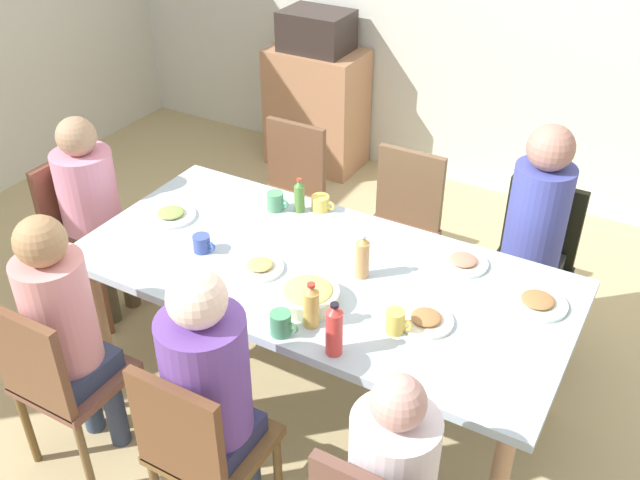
# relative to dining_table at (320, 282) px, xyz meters

# --- Properties ---
(ground_plane) EXTENTS (7.29, 7.29, 0.00)m
(ground_plane) POSITION_rel_dining_table_xyz_m (0.00, 0.00, -0.69)
(ground_plane) COLOR tan
(wall_back) EXTENTS (6.31, 0.12, 2.60)m
(wall_back) POSITION_rel_dining_table_xyz_m (0.00, 2.46, 0.61)
(wall_back) COLOR silver
(wall_back) RESTS_ON ground_plane
(dining_table) EXTENTS (2.18, 1.03, 0.76)m
(dining_table) POSITION_rel_dining_table_xyz_m (0.00, 0.00, 0.00)
(dining_table) COLOR #AAC0CE
(dining_table) RESTS_ON ground_plane
(chair_0) EXTENTS (0.40, 0.40, 0.90)m
(chair_0) POSITION_rel_dining_table_xyz_m (-0.73, 0.90, -0.18)
(chair_0) COLOR brown
(chair_0) RESTS_ON ground_plane
(chair_2) EXTENTS (0.40, 0.40, 0.90)m
(chair_2) POSITION_rel_dining_table_xyz_m (-0.73, -0.90, -0.18)
(chair_2) COLOR brown
(chair_2) RESTS_ON ground_plane
(person_2) EXTENTS (0.30, 0.30, 1.23)m
(person_2) POSITION_rel_dining_table_xyz_m (-0.73, -0.80, 0.04)
(person_2) COLOR #2D3D55
(person_2) RESTS_ON ground_plane
(chair_3) EXTENTS (0.40, 0.40, 0.90)m
(chair_3) POSITION_rel_dining_table_xyz_m (0.73, 0.90, -0.18)
(chair_3) COLOR black
(chair_3) RESTS_ON ground_plane
(person_3) EXTENTS (0.30, 0.30, 1.28)m
(person_3) POSITION_rel_dining_table_xyz_m (0.73, 0.80, 0.08)
(person_3) COLOR #463A39
(person_3) RESTS_ON ground_plane
(chair_4) EXTENTS (0.40, 0.40, 0.90)m
(chair_4) POSITION_rel_dining_table_xyz_m (0.00, -0.90, -0.18)
(chair_4) COLOR brown
(chair_4) RESTS_ON ground_plane
(person_4) EXTENTS (0.31, 0.31, 1.25)m
(person_4) POSITION_rel_dining_table_xyz_m (0.00, -0.81, 0.06)
(person_4) COLOR #272D4A
(person_4) RESTS_ON ground_plane
(chair_5) EXTENTS (0.40, 0.40, 0.90)m
(chair_5) POSITION_rel_dining_table_xyz_m (-1.47, 0.00, -0.18)
(chair_5) COLOR brown
(chair_5) RESTS_ON ground_plane
(person_5) EXTENTS (0.31, 0.31, 1.17)m
(person_5) POSITION_rel_dining_table_xyz_m (-1.38, 0.00, 0.02)
(person_5) COLOR brown
(person_5) RESTS_ON ground_plane
(chair_6) EXTENTS (0.40, 0.40, 0.90)m
(chair_6) POSITION_rel_dining_table_xyz_m (0.00, 0.90, -0.18)
(chair_6) COLOR brown
(chair_6) RESTS_ON ground_plane
(plate_0) EXTENTS (0.21, 0.21, 0.04)m
(plate_0) POSITION_rel_dining_table_xyz_m (-0.23, -0.14, 0.09)
(plate_0) COLOR silver
(plate_0) RESTS_ON dining_table
(plate_1) EXTENTS (0.22, 0.22, 0.04)m
(plate_1) POSITION_rel_dining_table_xyz_m (0.53, 0.34, 0.09)
(plate_1) COLOR white
(plate_1) RESTS_ON dining_table
(plate_2) EXTENTS (0.22, 0.22, 0.04)m
(plate_2) POSITION_rel_dining_table_xyz_m (0.55, -0.11, 0.09)
(plate_2) COLOR white
(plate_2) RESTS_ON dining_table
(plate_3) EXTENTS (0.24, 0.24, 0.04)m
(plate_3) POSITION_rel_dining_table_xyz_m (-0.85, 0.01, 0.09)
(plate_3) COLOR white
(plate_3) RESTS_ON dining_table
(plate_4) EXTENTS (0.25, 0.25, 0.04)m
(plate_4) POSITION_rel_dining_table_xyz_m (0.90, 0.22, 0.09)
(plate_4) COLOR silver
(plate_4) RESTS_ON dining_table
(bowl_0) EXTENTS (0.26, 0.26, 0.09)m
(bowl_0) POSITION_rel_dining_table_xyz_m (0.08, -0.24, 0.11)
(bowl_0) COLOR beige
(bowl_0) RESTS_ON dining_table
(cup_0) EXTENTS (0.12, 0.08, 0.09)m
(cup_0) POSITION_rel_dining_table_xyz_m (-0.44, 0.33, 0.12)
(cup_0) COLOR #518F64
(cup_0) RESTS_ON dining_table
(cup_1) EXTENTS (0.12, 0.08, 0.10)m
(cup_1) POSITION_rel_dining_table_xyz_m (0.08, -0.45, 0.12)
(cup_1) COLOR #468E63
(cup_1) RESTS_ON dining_table
(cup_2) EXTENTS (0.11, 0.08, 0.08)m
(cup_2) POSITION_rel_dining_table_xyz_m (-0.53, -0.14, 0.11)
(cup_2) COLOR #3B509F
(cup_2) RESTS_ON dining_table
(cup_3) EXTENTS (0.13, 0.09, 0.07)m
(cup_3) POSITION_rel_dining_table_xyz_m (-0.25, 0.44, 0.11)
(cup_3) COLOR #E4C855
(cup_3) RESTS_ON dining_table
(cup_4) EXTENTS (0.11, 0.07, 0.10)m
(cup_4) POSITION_rel_dining_table_xyz_m (0.46, -0.22, 0.12)
(cup_4) COLOR #E1BF4E
(cup_4) RESTS_ON dining_table
(bottle_0) EXTENTS (0.06, 0.06, 0.23)m
(bottle_0) POSITION_rel_dining_table_xyz_m (0.31, -0.44, 0.18)
(bottle_0) COLOR #DD3D37
(bottle_0) RESTS_ON dining_table
(bottle_1) EXTENTS (0.05, 0.05, 0.18)m
(bottle_1) POSITION_rel_dining_table_xyz_m (-0.33, 0.38, 0.16)
(bottle_1) COLOR #507C32
(bottle_1) RESTS_ON dining_table
(bottle_2) EXTENTS (0.06, 0.06, 0.20)m
(bottle_2) POSITION_rel_dining_table_xyz_m (0.16, -0.35, 0.17)
(bottle_2) COLOR gold
(bottle_2) RESTS_ON dining_table
(bottle_3) EXTENTS (0.06, 0.06, 0.21)m
(bottle_3) POSITION_rel_dining_table_xyz_m (0.18, 0.04, 0.17)
(bottle_3) COLOR tan
(bottle_3) RESTS_ON dining_table
(side_cabinet) EXTENTS (0.70, 0.44, 0.90)m
(side_cabinet) POSITION_rel_dining_table_xyz_m (-1.26, 2.16, -0.24)
(side_cabinet) COLOR #AD7A56
(side_cabinet) RESTS_ON ground_plane
(microwave) EXTENTS (0.48, 0.36, 0.28)m
(microwave) POSITION_rel_dining_table_xyz_m (-1.26, 2.16, 0.35)
(microwave) COLOR #2E2522
(microwave) RESTS_ON side_cabinet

